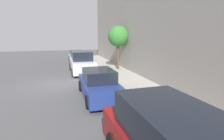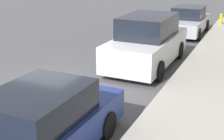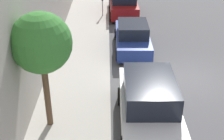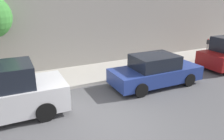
{
  "view_description": "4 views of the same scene",
  "coord_description": "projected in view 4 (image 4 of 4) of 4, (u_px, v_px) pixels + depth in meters",
  "views": [
    {
      "loc": [
        0.19,
        -12.6,
        3.37
      ],
      "look_at": [
        3.69,
        -1.11,
        1.0
      ],
      "focal_mm": 28.0,
      "sensor_mm": 36.0,
      "label": 1
    },
    {
      "loc": [
        5.85,
        -7.82,
        3.84
      ],
      "look_at": [
        2.39,
        -0.32,
        1.0
      ],
      "focal_mm": 50.0,
      "sensor_mm": 36.0,
      "label": 2
    },
    {
      "loc": [
        3.59,
        12.49,
        7.17
      ],
      "look_at": [
        3.42,
        0.91,
        1.0
      ],
      "focal_mm": 50.0,
      "sensor_mm": 36.0,
      "label": 3
    },
    {
      "loc": [
        -5.87,
        2.88,
        4.21
      ],
      "look_at": [
        2.58,
        -1.3,
        1.0
      ],
      "focal_mm": 35.0,
      "sensor_mm": 36.0,
      "label": 4
    }
  ],
  "objects": [
    {
      "name": "ground_plane",
      "position": [
        111.0,
        124.0,
        7.55
      ],
      "size": [
        60.0,
        60.0,
        0.0
      ],
      "primitive_type": "plane",
      "color": "#515154"
    },
    {
      "name": "sidewalk",
      "position": [
        71.0,
        77.0,
        11.75
      ],
      "size": [
        2.95,
        32.0,
        0.15
      ],
      "color": "#B2ADA3",
      "rests_on": "ground_plane"
    },
    {
      "name": "parked_sedan_second",
      "position": [
        155.0,
        71.0,
        10.66
      ],
      "size": [
        1.92,
        4.52,
        1.54
      ],
      "color": "navy",
      "rests_on": "ground_plane"
    },
    {
      "name": "parking_meter_near",
      "position": [
        207.0,
        47.0,
        14.33
      ],
      "size": [
        0.11,
        0.15,
        1.41
      ],
      "color": "#ADADB2",
      "rests_on": "sidewalk"
    }
  ]
}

